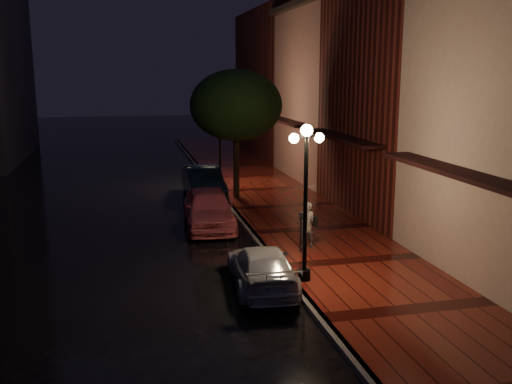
{
  "coord_description": "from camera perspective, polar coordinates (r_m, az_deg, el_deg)",
  "views": [
    {
      "loc": [
        -4.33,
        -19.3,
        5.8
      ],
      "look_at": [
        0.38,
        1.05,
        1.4
      ],
      "focal_mm": 40.0,
      "sensor_mm": 36.0,
      "label": 1
    }
  ],
  "objects": [
    {
      "name": "storefront_far",
      "position": [
        31.44,
        8.21,
        9.41
      ],
      "size": [
        5.0,
        8.0,
        9.0
      ],
      "primitive_type": "cube",
      "color": "#8C5951",
      "rests_on": "ground"
    },
    {
      "name": "pink_car",
      "position": [
        21.61,
        -4.75,
        -1.62
      ],
      "size": [
        2.08,
        4.59,
        1.53
      ],
      "primitive_type": "imported",
      "rotation": [
        0.0,
        0.0,
        -0.06
      ],
      "color": "#C5515C",
      "rests_on": "ground"
    },
    {
      "name": "navy_car",
      "position": [
        26.61,
        -5.28,
        0.92
      ],
      "size": [
        1.6,
        4.59,
        1.51
      ],
      "primitive_type": "imported",
      "rotation": [
        0.0,
        0.0,
        0.0
      ],
      "color": "black",
      "rests_on": "ground"
    },
    {
      "name": "silver_car",
      "position": [
        15.72,
        0.61,
        -7.51
      ],
      "size": [
        1.92,
        4.08,
        1.15
      ],
      "primitive_type": "imported",
      "rotation": [
        0.0,
        0.0,
        3.06
      ],
      "color": "#B0B1B8",
      "rests_on": "ground"
    },
    {
      "name": "street_tree",
      "position": [
        25.82,
        -2.0,
        8.44
      ],
      "size": [
        4.16,
        4.16,
        5.8
      ],
      "color": "black",
      "rests_on": "sidewalk"
    },
    {
      "name": "storefront_extra",
      "position": [
        40.91,
        3.1,
        10.76
      ],
      "size": [
        5.0,
        12.0,
        10.0
      ],
      "primitive_type": "cube",
      "color": "#511914",
      "rests_on": "ground"
    },
    {
      "name": "woman_with_umbrella",
      "position": [
        18.55,
        5.14,
        -1.34
      ],
      "size": [
        0.89,
        0.91,
        2.15
      ],
      "rotation": [
        0.0,
        0.0,
        3.12
      ],
      "color": "white",
      "rests_on": "sidewalk"
    },
    {
      "name": "curb",
      "position": [
        20.59,
        -0.37,
        -4.25
      ],
      "size": [
        0.25,
        60.0,
        0.15
      ],
      "primitive_type": "cube",
      "color": "#595451",
      "rests_on": "ground"
    },
    {
      "name": "ground",
      "position": [
        20.61,
        -0.37,
        -4.45
      ],
      "size": [
        120.0,
        120.0,
        0.0
      ],
      "primitive_type": "plane",
      "color": "black",
      "rests_on": "ground"
    },
    {
      "name": "storefront_mid",
      "position": [
        24.13,
        15.25,
        10.78
      ],
      "size": [
        5.0,
        8.0,
        11.0
      ],
      "primitive_type": "cube",
      "color": "#511914",
      "rests_on": "ground"
    },
    {
      "name": "streetlamp_far",
      "position": [
        28.86,
        -3.64,
        5.51
      ],
      "size": [
        0.96,
        0.36,
        4.31
      ],
      "color": "black",
      "rests_on": "sidewalk"
    },
    {
      "name": "sidewalk",
      "position": [
        21.18,
        5.59,
        -3.84
      ],
      "size": [
        4.5,
        60.0,
        0.15
      ],
      "primitive_type": "cube",
      "color": "#4E120E",
      "rests_on": "ground"
    },
    {
      "name": "parking_meter",
      "position": [
        18.21,
        4.5,
        -3.64
      ],
      "size": [
        0.14,
        0.12,
        1.3
      ],
      "rotation": [
        0.0,
        0.0,
        -0.35
      ],
      "color": "black",
      "rests_on": "sidewalk"
    },
    {
      "name": "streetlamp_near",
      "position": [
        15.38,
        4.98,
        -0.16
      ],
      "size": [
        0.96,
        0.36,
        4.31
      ],
      "color": "black",
      "rests_on": "sidewalk"
    }
  ]
}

